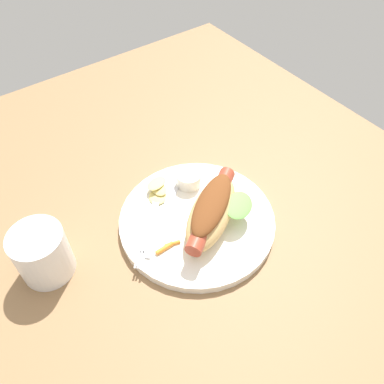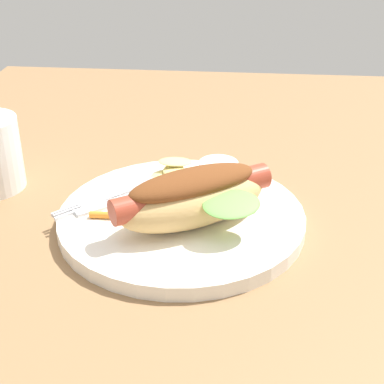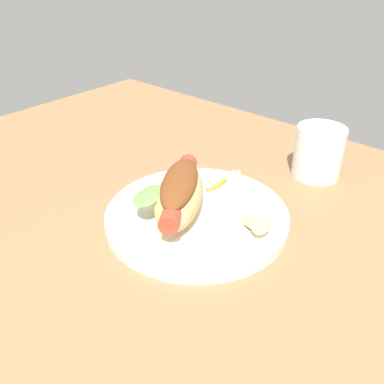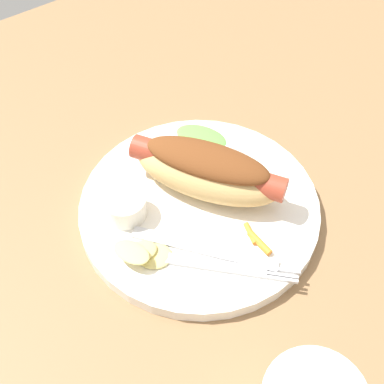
{
  "view_description": "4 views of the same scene",
  "coord_description": "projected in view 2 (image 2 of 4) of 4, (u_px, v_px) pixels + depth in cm",
  "views": [
    {
      "loc": [
        30.6,
        -27.81,
        55.46
      ],
      "look_at": [
        -3.87,
        -2.56,
        6.51
      ],
      "focal_mm": 36.74,
      "sensor_mm": 36.0,
      "label": 1
    },
    {
      "loc": [
        52.01,
        3.39,
        33.43
      ],
      "look_at": [
        -0.56,
        -1.57,
        4.94
      ],
      "focal_mm": 54.22,
      "sensor_mm": 36.0,
      "label": 2
    },
    {
      "loc": [
        -33.84,
        34.93,
        35.51
      ],
      "look_at": [
        -1.82,
        -2.03,
        5.26
      ],
      "focal_mm": 38.32,
      "sensor_mm": 36.0,
      "label": 3
    },
    {
      "loc": [
        -24.62,
        -33.48,
        51.3
      ],
      "look_at": [
        -3.63,
        -3.69,
        5.79
      ],
      "focal_mm": 52.66,
      "sensor_mm": 36.0,
      "label": 4
    }
  ],
  "objects": [
    {
      "name": "chips_pile",
      "position": [
        171.0,
        169.0,
        0.7
      ],
      "size": [
        6.23,
        5.79,
        1.81
      ],
      "color": "#DCCB73",
      "rests_on": "plate"
    },
    {
      "name": "plate",
      "position": [
        182.0,
        218.0,
        0.63
      ],
      "size": [
        26.81,
        26.81,
        1.6
      ],
      "primitive_type": "cylinder",
      "color": "white",
      "rests_on": "ground_plane"
    },
    {
      "name": "hot_dog",
      "position": [
        193.0,
        197.0,
        0.59
      ],
      "size": [
        14.52,
        17.44,
        5.99
      ],
      "rotation": [
        0.0,
        0.0,
        5.29
      ],
      "color": "tan",
      "rests_on": "plate"
    },
    {
      "name": "ground_plane",
      "position": [
        206.0,
        243.0,
        0.62
      ],
      "size": [
        120.0,
        90.0,
        1.8
      ],
      "primitive_type": "cube",
      "color": "olive"
    },
    {
      "name": "knife",
      "position": [
        140.0,
        195.0,
        0.66
      ],
      "size": [
        10.9,
        13.15,
        0.36
      ],
      "primitive_type": "cube",
      "rotation": [
        0.0,
        0.0,
        5.39
      ],
      "color": "silver",
      "rests_on": "plate"
    },
    {
      "name": "sauce_ramekin",
      "position": [
        218.0,
        173.0,
        0.68
      ],
      "size": [
        4.65,
        4.65,
        2.67
      ],
      "primitive_type": "cylinder",
      "color": "white",
      "rests_on": "plate"
    },
    {
      "name": "fork",
      "position": [
        122.0,
        192.0,
        0.67
      ],
      "size": [
        12.6,
        12.62,
        0.4
      ],
      "rotation": [
        0.0,
        0.0,
        5.5
      ],
      "color": "silver",
      "rests_on": "plate"
    },
    {
      "name": "carrot_garnish",
      "position": [
        109.0,
        217.0,
        0.61
      ],
      "size": [
        1.33,
        4.49,
        0.75
      ],
      "color": "orange",
      "rests_on": "plate"
    }
  ]
}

